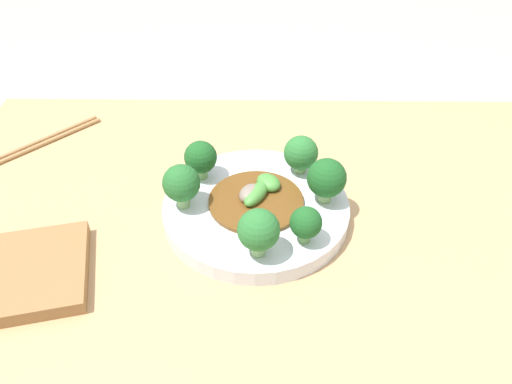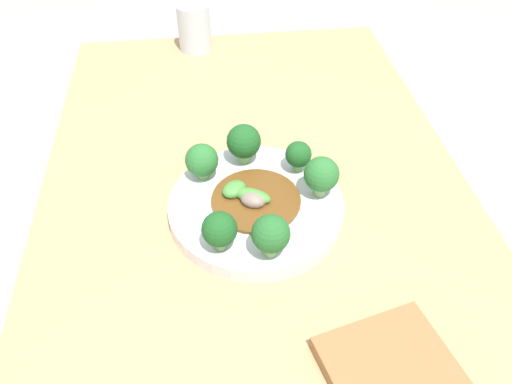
{
  "view_description": "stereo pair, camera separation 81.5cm",
  "coord_description": "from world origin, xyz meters",
  "px_view_note": "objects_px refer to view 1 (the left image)",
  "views": [
    {
      "loc": [
        -0.04,
        -0.53,
        1.23
      ],
      "look_at": [
        -0.05,
        0.01,
        0.78
      ],
      "focal_mm": 35.0,
      "sensor_mm": 36.0,
      "label": 1
    },
    {
      "loc": [
        -0.58,
        0.07,
        1.3
      ],
      "look_at": [
        -0.05,
        0.01,
        0.78
      ],
      "focal_mm": 35.0,
      "sensor_mm": 36.0,
      "label": 2
    }
  ],
  "objects_px": {
    "chopsticks": "(42,142)",
    "stirfry_center": "(257,197)",
    "broccoli_east": "(327,179)",
    "broccoli_west": "(182,182)",
    "plate": "(256,209)",
    "broccoli_northwest": "(201,158)",
    "broccoli_southeast": "(306,223)",
    "broccoli_northeast": "(301,153)",
    "broccoli_south": "(259,231)"
  },
  "relations": [
    {
      "from": "plate",
      "to": "broccoli_east",
      "type": "xyz_separation_m",
      "value": [
        0.1,
        0.01,
        0.05
      ]
    },
    {
      "from": "plate",
      "to": "broccoli_south",
      "type": "relative_size",
      "value": 3.95
    },
    {
      "from": "broccoli_northwest",
      "to": "broccoli_west",
      "type": "relative_size",
      "value": 0.92
    },
    {
      "from": "broccoli_west",
      "to": "chopsticks",
      "type": "relative_size",
      "value": 0.38
    },
    {
      "from": "broccoli_northeast",
      "to": "chopsticks",
      "type": "height_order",
      "value": "broccoli_northeast"
    },
    {
      "from": "broccoli_east",
      "to": "broccoli_west",
      "type": "height_order",
      "value": "broccoli_east"
    },
    {
      "from": "broccoli_northeast",
      "to": "stirfry_center",
      "type": "height_order",
      "value": "broccoli_northeast"
    },
    {
      "from": "broccoli_east",
      "to": "broccoli_west",
      "type": "bearing_deg",
      "value": -176.77
    },
    {
      "from": "broccoli_west",
      "to": "chopsticks",
      "type": "height_order",
      "value": "broccoli_west"
    },
    {
      "from": "broccoli_northeast",
      "to": "chopsticks",
      "type": "xyz_separation_m",
      "value": [
        -0.44,
        0.11,
        -0.05
      ]
    },
    {
      "from": "broccoli_east",
      "to": "chopsticks",
      "type": "height_order",
      "value": "broccoli_east"
    },
    {
      "from": "plate",
      "to": "broccoli_south",
      "type": "bearing_deg",
      "value": -87.42
    },
    {
      "from": "broccoli_northeast",
      "to": "broccoli_west",
      "type": "bearing_deg",
      "value": -154.6
    },
    {
      "from": "broccoli_southeast",
      "to": "chopsticks",
      "type": "xyz_separation_m",
      "value": [
        -0.44,
        0.26,
        -0.05
      ]
    },
    {
      "from": "broccoli_east",
      "to": "broccoli_west",
      "type": "relative_size",
      "value": 1.02
    },
    {
      "from": "broccoli_northwest",
      "to": "broccoli_southeast",
      "type": "distance_m",
      "value": 0.2
    },
    {
      "from": "broccoli_northwest",
      "to": "stirfry_center",
      "type": "relative_size",
      "value": 0.45
    },
    {
      "from": "broccoli_northeast",
      "to": "stirfry_center",
      "type": "relative_size",
      "value": 0.45
    },
    {
      "from": "broccoli_west",
      "to": "broccoli_south",
      "type": "bearing_deg",
      "value": -41.63
    },
    {
      "from": "broccoli_northwest",
      "to": "broccoli_east",
      "type": "xyz_separation_m",
      "value": [
        0.18,
        -0.05,
        0.0
      ]
    },
    {
      "from": "plate",
      "to": "broccoli_northwest",
      "type": "height_order",
      "value": "broccoli_northwest"
    },
    {
      "from": "broccoli_east",
      "to": "chopsticks",
      "type": "relative_size",
      "value": 0.39
    },
    {
      "from": "broccoli_east",
      "to": "chopsticks",
      "type": "distance_m",
      "value": 0.51
    },
    {
      "from": "broccoli_south",
      "to": "stirfry_center",
      "type": "bearing_deg",
      "value": 91.69
    },
    {
      "from": "stirfry_center",
      "to": "plate",
      "type": "bearing_deg",
      "value": -103.59
    },
    {
      "from": "broccoli_south",
      "to": "stirfry_center",
      "type": "height_order",
      "value": "broccoli_south"
    },
    {
      "from": "broccoli_east",
      "to": "stirfry_center",
      "type": "xyz_separation_m",
      "value": [
        -0.1,
        -0.0,
        -0.03
      ]
    },
    {
      "from": "plate",
      "to": "broccoli_east",
      "type": "relative_size",
      "value": 3.93
    },
    {
      "from": "broccoli_northeast",
      "to": "broccoli_west",
      "type": "distance_m",
      "value": 0.19
    },
    {
      "from": "broccoli_east",
      "to": "broccoli_west",
      "type": "distance_m",
      "value": 0.2
    },
    {
      "from": "broccoli_east",
      "to": "broccoli_southeast",
      "type": "xyz_separation_m",
      "value": [
        -0.03,
        -0.08,
        -0.01
      ]
    },
    {
      "from": "chopsticks",
      "to": "stirfry_center",
      "type": "bearing_deg",
      "value": -25.03
    },
    {
      "from": "broccoli_northeast",
      "to": "broccoli_south",
      "type": "bearing_deg",
      "value": -109.57
    },
    {
      "from": "broccoli_northeast",
      "to": "broccoli_east",
      "type": "relative_size",
      "value": 0.89
    },
    {
      "from": "broccoli_northwest",
      "to": "broccoli_southeast",
      "type": "relative_size",
      "value": 1.15
    },
    {
      "from": "broccoli_northeast",
      "to": "broccoli_northwest",
      "type": "bearing_deg",
      "value": -173.54
    },
    {
      "from": "plate",
      "to": "stirfry_center",
      "type": "height_order",
      "value": "stirfry_center"
    },
    {
      "from": "broccoli_southeast",
      "to": "stirfry_center",
      "type": "xyz_separation_m",
      "value": [
        -0.06,
        0.08,
        -0.02
      ]
    },
    {
      "from": "broccoli_northwest",
      "to": "stirfry_center",
      "type": "distance_m",
      "value": 0.1
    },
    {
      "from": "broccoli_southeast",
      "to": "broccoli_west",
      "type": "bearing_deg",
      "value": 156.69
    },
    {
      "from": "broccoli_west",
      "to": "chopsticks",
      "type": "bearing_deg",
      "value": 145.88
    },
    {
      "from": "broccoli_west",
      "to": "broccoli_northeast",
      "type": "bearing_deg",
      "value": 25.4
    },
    {
      "from": "broccoli_east",
      "to": "stirfry_center",
      "type": "distance_m",
      "value": 0.1
    },
    {
      "from": "broccoli_southeast",
      "to": "broccoli_west",
      "type": "xyz_separation_m",
      "value": [
        -0.17,
        0.07,
        0.01
      ]
    },
    {
      "from": "plate",
      "to": "broccoli_west",
      "type": "distance_m",
      "value": 0.11
    },
    {
      "from": "broccoli_northeast",
      "to": "broccoli_southeast",
      "type": "height_order",
      "value": "broccoli_northeast"
    },
    {
      "from": "plate",
      "to": "stirfry_center",
      "type": "relative_size",
      "value": 1.97
    },
    {
      "from": "broccoli_south",
      "to": "broccoli_west",
      "type": "xyz_separation_m",
      "value": [
        -0.11,
        0.09,
        -0.0
      ]
    },
    {
      "from": "broccoli_northeast",
      "to": "chopsticks",
      "type": "distance_m",
      "value": 0.46
    },
    {
      "from": "broccoli_south",
      "to": "chopsticks",
      "type": "distance_m",
      "value": 0.48
    }
  ]
}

